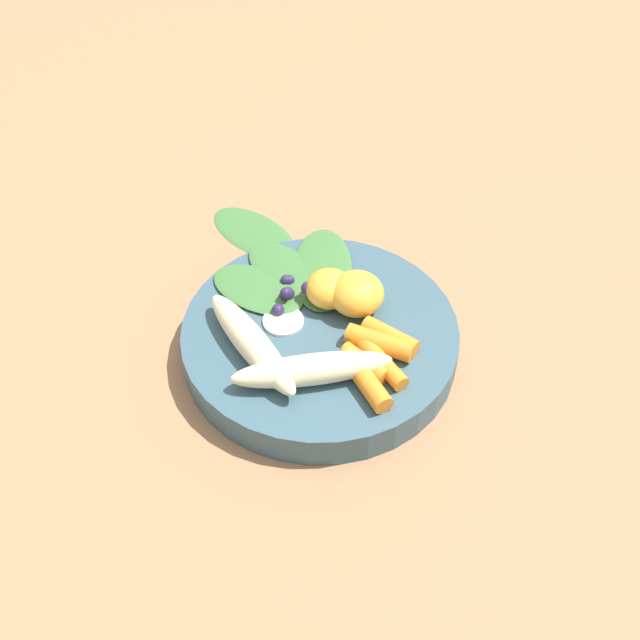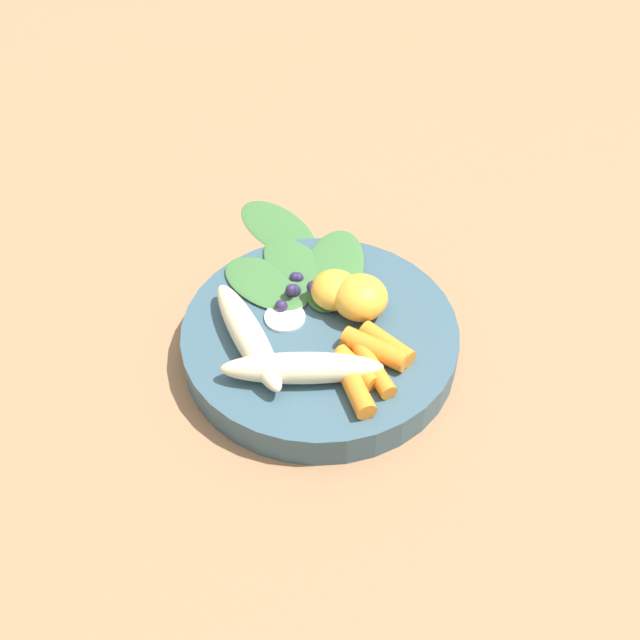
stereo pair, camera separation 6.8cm
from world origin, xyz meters
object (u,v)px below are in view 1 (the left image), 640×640
object	(u,v)px
kale_leaf_stray	(254,231)
banana_peeled_right	(252,343)
banana_peeled_left	(312,369)
orange_segment_near	(329,289)
bowl	(320,340)

from	to	relation	value
kale_leaf_stray	banana_peeled_right	bearing A→B (deg)	137.42
banana_peeled_right	kale_leaf_stray	distance (m)	0.20
banana_peeled_right	banana_peeled_left	bearing A→B (deg)	26.68
orange_segment_near	kale_leaf_stray	xyz separation A→B (m)	(0.03, -0.15, -0.05)
banana_peeled_left	orange_segment_near	bearing A→B (deg)	71.92
banana_peeled_left	banana_peeled_right	world-z (taller)	same
banana_peeled_left	orange_segment_near	world-z (taller)	orange_segment_near
bowl	banana_peeled_right	size ratio (longest dim) A/B	1.83
orange_segment_near	bowl	bearing A→B (deg)	57.65
banana_peeled_right	orange_segment_near	xyz separation A→B (m)	(-0.08, -0.04, 0.00)
bowl	banana_peeled_right	xyz separation A→B (m)	(0.06, 0.01, 0.03)
banana_peeled_left	kale_leaf_stray	distance (m)	0.24
bowl	banana_peeled_left	size ratio (longest dim) A/B	1.83
banana_peeled_left	orange_segment_near	size ratio (longest dim) A/B	3.12
orange_segment_near	kale_leaf_stray	distance (m)	0.16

